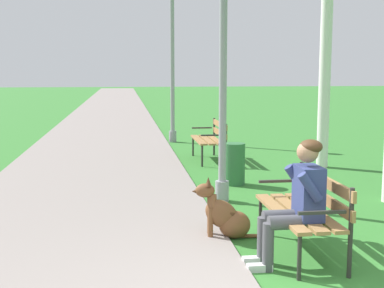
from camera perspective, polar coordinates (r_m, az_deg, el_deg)
The scene contains 8 objects.
paved_path at distance 27.65m, azimuth -8.62°, elevation 3.92°, with size 3.43×60.00×0.04m, color gray.
park_bench_near at distance 5.64m, azimuth 12.19°, elevation -6.52°, with size 0.55×1.50×0.85m.
park_bench_mid at distance 11.20m, azimuth 2.09°, elevation 0.79°, with size 0.55×1.50×0.85m.
person_seated_on_near_bench at distance 5.23m, azimuth 11.31°, elevation -5.73°, with size 0.74×0.49×1.25m.
dog_brown at distance 6.07m, azimuth 3.64°, elevation -7.78°, with size 0.83×0.32×0.71m.
lamp_post_near at distance 7.62m, azimuth 3.40°, elevation 12.14°, with size 0.24×0.24×4.77m.
lamp_post_mid at distance 14.09m, azimuth -2.13°, elevation 8.83°, with size 0.24×0.24×4.11m.
litter_bin at distance 8.89m, azimuth 4.57°, elevation -2.16°, with size 0.36×0.36×0.70m, color #2D6638.
Camera 1 is at (-1.47, -3.58, 1.90)m, focal length 49.46 mm.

